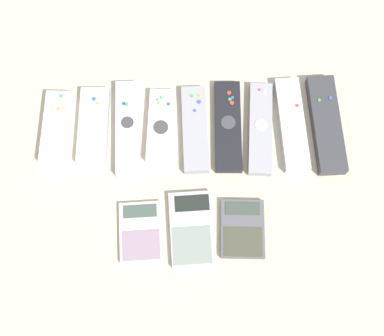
# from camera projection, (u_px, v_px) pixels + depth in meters

# --- Properties ---
(ground_plane) EXTENTS (3.00, 3.00, 0.00)m
(ground_plane) POSITION_uv_depth(u_px,v_px,m) (192.00, 186.00, 1.07)
(ground_plane) COLOR #B2A88E
(remote_0) EXTENTS (0.06, 0.16, 0.03)m
(remote_0) POSITION_uv_depth(u_px,v_px,m) (57.00, 128.00, 1.09)
(remote_0) COLOR white
(remote_0) RESTS_ON ground_plane
(remote_1) EXTENTS (0.06, 0.17, 0.02)m
(remote_1) POSITION_uv_depth(u_px,v_px,m) (94.00, 125.00, 1.10)
(remote_1) COLOR #B7B7BC
(remote_1) RESTS_ON ground_plane
(remote_2) EXTENTS (0.06, 0.21, 0.02)m
(remote_2) POSITION_uv_depth(u_px,v_px,m) (128.00, 128.00, 1.09)
(remote_2) COLOR silver
(remote_2) RESTS_ON ground_plane
(remote_3) EXTENTS (0.06, 0.16, 0.02)m
(remote_3) POSITION_uv_depth(u_px,v_px,m) (161.00, 125.00, 1.10)
(remote_3) COLOR silver
(remote_3) RESTS_ON ground_plane
(remote_4) EXTENTS (0.06, 0.19, 0.02)m
(remote_4) POSITION_uv_depth(u_px,v_px,m) (195.00, 129.00, 1.10)
(remote_4) COLOR gray
(remote_4) RESTS_ON ground_plane
(remote_5) EXTENTS (0.05, 0.20, 0.02)m
(remote_5) POSITION_uv_depth(u_px,v_px,m) (228.00, 126.00, 1.10)
(remote_5) COLOR black
(remote_5) RESTS_ON ground_plane
(remote_6) EXTENTS (0.06, 0.20, 0.02)m
(remote_6) POSITION_uv_depth(u_px,v_px,m) (260.00, 129.00, 1.10)
(remote_6) COLOR gray
(remote_6) RESTS_ON ground_plane
(remote_7) EXTENTS (0.06, 0.21, 0.02)m
(remote_7) POSITION_uv_depth(u_px,v_px,m) (292.00, 124.00, 1.10)
(remote_7) COLOR #B7B7BC
(remote_7) RESTS_ON ground_plane
(remote_8) EXTENTS (0.07, 0.21, 0.03)m
(remote_8) POSITION_uv_depth(u_px,v_px,m) (326.00, 125.00, 1.09)
(remote_8) COLOR #333338
(remote_8) RESTS_ON ground_plane
(calculator_0) EXTENTS (0.09, 0.12, 0.01)m
(calculator_0) POSITION_uv_depth(u_px,v_px,m) (141.00, 232.00, 1.03)
(calculator_0) COLOR beige
(calculator_0) RESTS_ON ground_plane
(calculator_1) EXTENTS (0.09, 0.15, 0.02)m
(calculator_1) POSITION_uv_depth(u_px,v_px,m) (191.00, 229.00, 1.03)
(calculator_1) COLOR #B2B2B7
(calculator_1) RESTS_ON ground_plane
(calculator_2) EXTENTS (0.09, 0.12, 0.01)m
(calculator_2) POSITION_uv_depth(u_px,v_px,m) (242.00, 229.00, 1.03)
(calculator_2) COLOR #4C4C51
(calculator_2) RESTS_ON ground_plane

